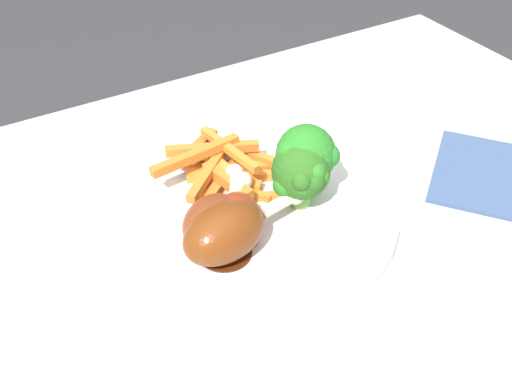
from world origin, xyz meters
The scene contains 9 objects.
dining_table centered at (0.00, 0.00, 0.60)m, with size 1.10×0.71×0.71m.
dinner_plate centered at (-0.06, -0.05, 0.71)m, with size 0.28×0.28×0.01m, color silver.
broccoli_floret_front centered at (-0.11, -0.04, 0.77)m, with size 0.06×0.06×0.08m.
broccoli_floret_middle centered at (-0.10, -0.03, 0.76)m, with size 0.06×0.06×0.07m.
broccoli_floret_back centered at (-0.10, -0.03, 0.76)m, with size 0.06×0.06×0.07m.
carrot_fries_pile centered at (-0.05, -0.11, 0.73)m, with size 0.14×0.14×0.04m.
chicken_drumstick_near centered at (0.00, -0.01, 0.74)m, with size 0.14×0.07×0.05m.
chicken_drumstick_far centered at (-0.02, -0.02, 0.74)m, with size 0.08×0.12×0.04m.
chicken_drumstick_extra centered at (0.00, -0.03, 0.74)m, with size 0.11×0.10×0.04m.
Camera 1 is at (0.18, 0.35, 1.12)m, focal length 43.00 mm.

